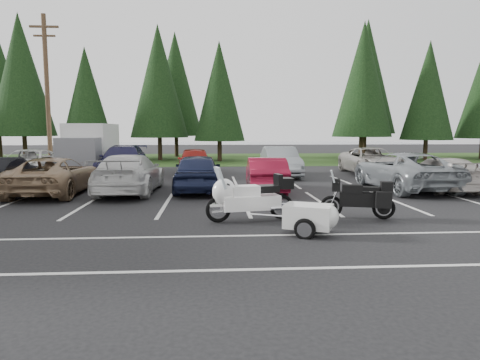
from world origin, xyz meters
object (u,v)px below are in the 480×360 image
object	(u,v)px
cargo_trailer	(308,219)
utility_pole	(47,92)
car_near_4	(198,172)
adventure_motorcycle	(358,194)
car_near_1	(3,175)
car_near_5	(266,174)
car_far_1	(123,161)
car_near_6	(404,171)
car_far_2	(195,162)
car_near_7	(441,174)
car_far_4	(371,161)
box_truck	(88,148)
car_near_2	(55,176)
car_far_0	(29,164)
car_near_3	(130,174)
car_far_3	(280,162)
touring_motorcycle	(251,193)

from	to	relation	value
cargo_trailer	utility_pole	bearing A→B (deg)	150.92
car_near_4	adventure_motorcycle	distance (m)	7.49
car_near_1	cargo_trailer	distance (m)	13.21
car_near_5	car_far_1	world-z (taller)	car_far_1
car_near_1	car_near_6	world-z (taller)	car_near_6
utility_pole	car_far_1	world-z (taller)	utility_pole
car_near_1	car_far_2	bearing A→B (deg)	-144.74
car_near_7	car_far_4	bearing A→B (deg)	-83.16
car_near_1	car_far_1	world-z (taller)	car_far_1
box_truck	car_near_6	distance (m)	17.67
utility_pole	car_near_2	size ratio (longest dim) A/B	1.71
utility_pole	car_far_0	distance (m)	4.66
car_far_1	car_far_2	bearing A→B (deg)	-2.64
utility_pole	cargo_trailer	xyz separation A→B (m)	(11.72, -15.46, -4.32)
car_near_3	car_far_1	size ratio (longest dim) A/B	0.94
car_near_1	car_near_3	bearing A→B (deg)	171.97
car_far_1	car_far_2	xyz separation A→B (m)	(3.90, -0.03, -0.05)
car_far_1	car_far_3	bearing A→B (deg)	-6.09
car_near_1	car_far_3	world-z (taller)	car_far_3
car_near_5	car_far_1	distance (m)	9.49
car_near_5	car_far_2	bearing A→B (deg)	-61.16
adventure_motorcycle	car_near_3	bearing A→B (deg)	157.96
utility_pole	car_far_1	xyz separation A→B (m)	(4.53, -1.74, -3.86)
car_near_2	car_far_0	xyz separation A→B (m)	(-3.40, 5.80, 0.02)
car_far_1	car_far_3	distance (m)	8.62
car_far_0	car_far_3	size ratio (longest dim) A/B	1.12
utility_pole	car_near_3	size ratio (longest dim) A/B	1.67
utility_pole	car_far_3	xyz separation A→B (m)	(13.12, -2.32, -3.90)
car_near_4	car_far_0	distance (m)	10.51
car_far_2	car_far_4	world-z (taller)	car_far_2
car_far_1	car_near_7	bearing A→B (deg)	-26.41
car_near_5	car_far_1	size ratio (longest dim) A/B	0.75
car_far_2	adventure_motorcycle	world-z (taller)	car_far_2
car_far_0	car_near_5	bearing A→B (deg)	-26.30
car_far_2	cargo_trailer	bearing A→B (deg)	-79.82
car_far_1	adventure_motorcycle	xyz separation A→B (m)	(9.02, -11.92, -0.13)
car_near_2	car_near_4	xyz separation A→B (m)	(5.61, 0.40, 0.06)
car_near_7	touring_motorcycle	bearing A→B (deg)	35.23
utility_pole	car_far_4	distance (m)	18.96
car_near_3	adventure_motorcycle	distance (m)	9.26
car_near_2	car_near_3	world-z (taller)	car_near_3
box_truck	touring_motorcycle	distance (m)	16.61
car_far_1	cargo_trailer	xyz separation A→B (m)	(7.19, -13.72, -0.46)
cargo_trailer	car_far_1	bearing A→B (deg)	141.43
box_truck	car_far_3	xyz separation A→B (m)	(11.12, -2.82, -0.65)
car_far_3	cargo_trailer	world-z (taller)	car_far_3
car_far_2	car_far_3	xyz separation A→B (m)	(4.70, -0.55, 0.02)
box_truck	touring_motorcycle	bearing A→B (deg)	-59.36
car_far_2	adventure_motorcycle	size ratio (longest dim) A/B	1.98
car_near_6	car_near_3	bearing A→B (deg)	-2.03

